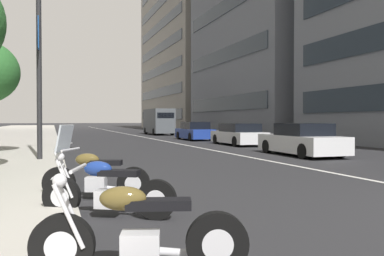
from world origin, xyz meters
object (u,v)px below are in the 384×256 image
street_lamp_with_banners (49,8)px  car_far_down_avenue (302,141)px  motorcycle_under_tarp (138,235)px  car_following_behind (195,132)px  car_approaching_light (239,135)px  motorcycle_mid_row (105,190)px  motorcycle_far_end_row (95,178)px  delivery_van_ahead (159,121)px

street_lamp_with_banners → car_far_down_avenue: bearing=-92.4°
motorcycle_under_tarp → car_following_behind: (25.02, -9.52, 0.24)m
car_far_down_avenue → car_following_behind: size_ratio=1.07×
car_approaching_light → street_lamp_with_banners: 13.86m
car_approaching_light → street_lamp_with_banners: size_ratio=0.50×
motorcycle_mid_row → motorcycle_far_end_row: (1.53, 0.01, -0.02)m
car_approaching_light → street_lamp_with_banners: (-6.99, 10.92, 4.91)m
motorcycle_mid_row → delivery_van_ahead: size_ratio=0.33×
street_lamp_with_banners → car_following_behind: bearing=-37.4°
car_approaching_light → car_following_behind: car_following_behind is taller
motorcycle_far_end_row → car_approaching_light: 17.48m
motorcycle_mid_row → motorcycle_far_end_row: bearing=-61.0°
motorcycle_under_tarp → car_far_down_avenue: bearing=-114.5°
delivery_van_ahead → street_lamp_with_banners: size_ratio=0.66×
street_lamp_with_banners → motorcycle_under_tarp: bearing=-175.5°
delivery_van_ahead → car_approaching_light: bearing=-178.2°
motorcycle_mid_row → car_approaching_light: bearing=-93.8°
motorcycle_mid_row → delivery_van_ahead: bearing=-77.3°
car_following_behind → motorcycle_mid_row: bearing=156.5°
motorcycle_mid_row → street_lamp_with_banners: size_ratio=0.22×
car_following_behind → street_lamp_with_banners: size_ratio=0.47×
delivery_van_ahead → motorcycle_far_end_row: bearing=164.4°
motorcycle_mid_row → delivery_van_ahead: (34.40, -9.74, 0.99)m
motorcycle_under_tarp → street_lamp_with_banners: 12.51m
motorcycle_mid_row → car_approaching_light: motorcycle_mid_row is taller
street_lamp_with_banners → delivery_van_ahead: bearing=-22.6°
delivery_van_ahead → street_lamp_with_banners: street_lamp_with_banners is taller
motorcycle_mid_row → car_far_down_avenue: motorcycle_mid_row is taller
motorcycle_under_tarp → motorcycle_far_end_row: 4.05m
motorcycle_far_end_row → delivery_van_ahead: 34.30m
car_far_down_avenue → street_lamp_with_banners: 11.46m
motorcycle_under_tarp → motorcycle_mid_row: size_ratio=1.05×
motorcycle_under_tarp → car_approaching_light: car_approaching_light is taller
motorcycle_under_tarp → car_far_down_avenue: 14.47m
motorcycle_far_end_row → car_far_down_avenue: (6.89, -9.47, 0.23)m
delivery_van_ahead → car_following_behind: bearing=179.9°
motorcycle_mid_row → car_following_behind: motorcycle_mid_row is taller
motorcycle_mid_row → street_lamp_with_banners: (8.85, 0.89, 5.11)m
motorcycle_under_tarp → car_approaching_light: (18.36, -10.02, 0.22)m
motorcycle_far_end_row → car_far_down_avenue: bearing=-123.7°
motorcycle_mid_row → car_far_down_avenue: 12.67m
motorcycle_far_end_row → delivery_van_ahead: size_ratio=0.33×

